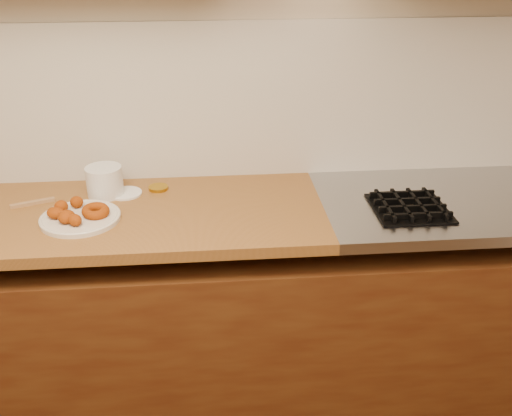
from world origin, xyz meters
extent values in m
cube|color=#B8A78B|center=(0.00, 2.00, 1.35)|extent=(4.00, 0.02, 2.70)
cube|color=#502D12|center=(0.00, 1.69, 0.39)|extent=(3.60, 0.60, 0.77)
cube|color=#9EA0A5|center=(1.15, 1.69, 0.88)|extent=(1.30, 0.62, 0.04)
cube|color=beige|center=(0.00, 1.99, 1.20)|extent=(3.60, 0.02, 0.60)
cube|color=black|center=(0.80, 1.61, 0.90)|extent=(0.26, 0.26, 0.01)
cube|color=black|center=(0.71, 1.61, 0.92)|extent=(0.01, 0.24, 0.02)
cube|color=black|center=(0.80, 1.52, 0.92)|extent=(0.24, 0.01, 0.02)
cube|color=black|center=(0.77, 1.61, 0.92)|extent=(0.01, 0.24, 0.02)
cube|color=black|center=(0.80, 1.58, 0.92)|extent=(0.24, 0.01, 0.02)
cube|color=black|center=(0.83, 1.61, 0.92)|extent=(0.01, 0.24, 0.02)
cube|color=black|center=(0.80, 1.64, 0.92)|extent=(0.24, 0.01, 0.02)
cube|color=black|center=(0.89, 1.61, 0.92)|extent=(0.01, 0.24, 0.02)
cube|color=black|center=(0.80, 1.70, 0.92)|extent=(0.24, 0.01, 0.02)
cylinder|color=beige|center=(-0.35, 1.63, 0.91)|extent=(0.27, 0.27, 0.02)
torus|color=#9C3D00|center=(-0.29, 1.63, 0.93)|extent=(0.13, 0.13, 0.04)
ellipsoid|color=#9C3D00|center=(-0.41, 1.66, 0.94)|extent=(0.06, 0.06, 0.05)
ellipsoid|color=#9C3D00|center=(-0.42, 1.62, 0.93)|extent=(0.08, 0.07, 0.04)
ellipsoid|color=#9C3D00|center=(-0.38, 1.58, 0.94)|extent=(0.06, 0.06, 0.04)
ellipsoid|color=#9C3D00|center=(-0.35, 1.56, 0.94)|extent=(0.07, 0.07, 0.04)
ellipsoid|color=#9C3D00|center=(-0.37, 1.70, 0.94)|extent=(0.05, 0.05, 0.04)
cylinder|color=silver|center=(-0.29, 1.83, 0.96)|extent=(0.14, 0.14, 0.11)
cylinder|color=white|center=(-0.22, 1.83, 0.90)|extent=(0.16, 0.16, 0.01)
cylinder|color=#AE8416|center=(-0.10, 1.86, 0.91)|extent=(0.08, 0.08, 0.01)
cube|color=#946D45|center=(-0.54, 1.77, 0.91)|extent=(0.15, 0.07, 0.01)
camera|label=1|loc=(0.09, -0.24, 1.83)|focal=42.00mm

